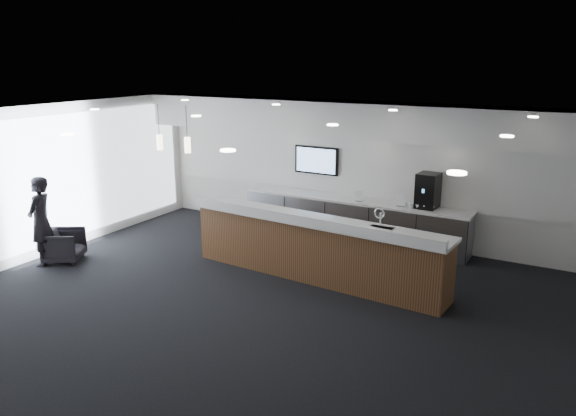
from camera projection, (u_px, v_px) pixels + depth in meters
The scene contains 22 objects.
ground at pixel (262, 303), 9.15m from camera, with size 10.00×10.00×0.00m, color black.
ceiling at pixel (260, 118), 8.36m from camera, with size 10.00×8.00×0.02m, color black.
back_wall at pixel (360, 171), 12.12m from camera, with size 10.00×0.02×3.00m, color white.
left_wall at pixel (48, 181), 11.14m from camera, with size 0.02×8.00×3.00m, color white.
soffit_bulkhead at pixel (353, 119), 11.44m from camera, with size 10.00×0.90×0.70m, color white.
alcove_panel at pixel (359, 166), 12.06m from camera, with size 9.80×0.06×1.40m, color white.
window_blinds_wall at pixel (49, 181), 11.12m from camera, with size 0.04×7.36×2.55m, color white.
back_credenza at pixel (352, 220), 12.08m from camera, with size 5.06×0.66×0.95m.
wall_tv at pixel (316, 160), 12.47m from camera, with size 1.05×0.08×0.62m.
pendant_left at pixel (174, 148), 10.37m from camera, with size 0.12×0.12×0.30m, color #F9E8C2.
pendant_right at pixel (146, 145), 10.71m from camera, with size 0.12×0.12×0.30m, color #F9E8C2.
ceiling_can_lights at pixel (260, 120), 8.37m from camera, with size 7.00×5.00×0.02m, color silver, non-canonical shape.
service_counter at pixel (315, 248), 10.04m from camera, with size 4.98×1.15×1.49m.
coffee_machine at pixel (428, 191), 11.16m from camera, with size 0.43×0.55×0.70m.
info_sign_left at pixel (359, 196), 11.71m from camera, with size 0.17×0.02×0.23m, color white.
info_sign_right at pixel (401, 200), 11.32m from camera, with size 0.20×0.02×0.26m, color white.
armchair at pixel (64, 246), 10.94m from camera, with size 0.67×0.69×0.63m, color black.
lounge_guest at pixel (41, 221), 10.65m from camera, with size 0.63×0.41×1.72m, color black.
cup_0 at pixel (432, 208), 11.02m from camera, with size 0.11×0.11×0.10m, color white.
cup_1 at pixel (425, 207), 11.09m from camera, with size 0.11×0.11×0.10m, color white.
cup_2 at pixel (418, 206), 11.16m from camera, with size 0.11×0.11×0.10m, color white.
cup_3 at pixel (411, 206), 11.22m from camera, with size 0.11×0.11×0.10m, color white.
Camera 1 is at (4.52, -7.12, 3.90)m, focal length 35.00 mm.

